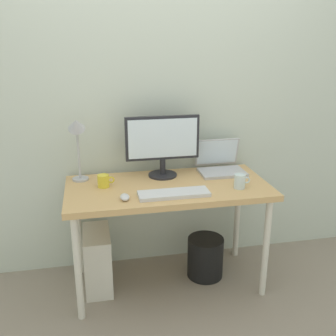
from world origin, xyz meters
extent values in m
plane|color=gray|center=(0.00, 0.00, 0.00)|extent=(6.00, 6.00, 0.00)
cube|color=silver|center=(0.00, 0.38, 1.30)|extent=(4.40, 0.04, 2.60)
cube|color=tan|center=(0.00, 0.00, 0.73)|extent=(1.33, 0.64, 0.04)
cylinder|color=silver|center=(-0.61, -0.26, 0.35)|extent=(0.04, 0.04, 0.71)
cylinder|color=silver|center=(0.61, -0.26, 0.35)|extent=(0.04, 0.04, 0.71)
cylinder|color=silver|center=(-0.61, 0.26, 0.35)|extent=(0.04, 0.04, 0.71)
cylinder|color=silver|center=(0.61, 0.26, 0.35)|extent=(0.04, 0.04, 0.71)
cylinder|color=#232328|center=(0.00, 0.19, 0.75)|extent=(0.20, 0.20, 0.01)
cylinder|color=#232328|center=(0.00, 0.19, 0.82)|extent=(0.04, 0.04, 0.11)
cube|color=#232328|center=(0.00, 0.19, 1.02)|extent=(0.51, 0.03, 0.30)
cube|color=white|center=(0.00, 0.17, 1.02)|extent=(0.47, 0.01, 0.27)
cube|color=#B2B2B7|center=(0.43, 0.15, 0.76)|extent=(0.32, 0.22, 0.02)
cube|color=#B2B2B7|center=(0.43, 0.28, 0.87)|extent=(0.32, 0.06, 0.21)
cube|color=white|center=(0.43, 0.27, 0.87)|extent=(0.30, 0.05, 0.18)
cylinder|color=#B2B2B7|center=(-0.57, 0.22, 0.75)|extent=(0.11, 0.11, 0.01)
cylinder|color=#B2B2B7|center=(-0.57, 0.22, 0.94)|extent=(0.02, 0.02, 0.35)
cone|color=#B2B2B7|center=(-0.57, 0.18, 1.14)|extent=(0.11, 0.14, 0.13)
cube|color=silver|center=(0.00, -0.18, 0.76)|extent=(0.44, 0.14, 0.02)
ellipsoid|color=silver|center=(-0.30, -0.18, 0.76)|extent=(0.06, 0.09, 0.03)
cylinder|color=yellow|center=(-0.42, 0.06, 0.79)|extent=(0.08, 0.08, 0.08)
torus|color=yellow|center=(-0.37, 0.06, 0.79)|extent=(0.05, 0.01, 0.05)
cylinder|color=silver|center=(0.44, -0.14, 0.79)|extent=(0.07, 0.07, 0.09)
torus|color=silver|center=(0.49, -0.14, 0.80)|extent=(0.05, 0.01, 0.05)
cube|color=silver|center=(-0.49, 0.06, 0.21)|extent=(0.18, 0.36, 0.42)
cylinder|color=black|center=(0.28, 0.03, 0.15)|extent=(0.26, 0.26, 0.30)
camera|label=1|loc=(-0.48, -2.37, 1.68)|focal=41.95mm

